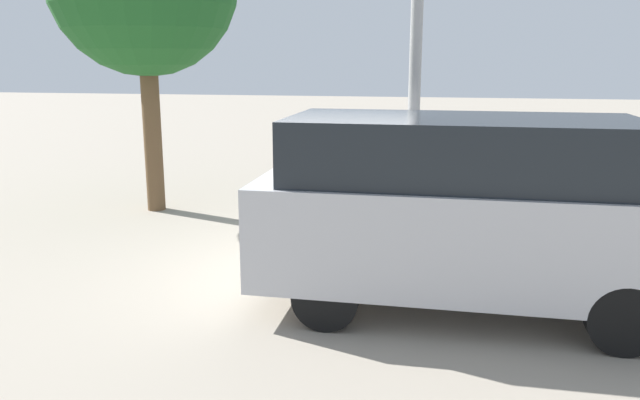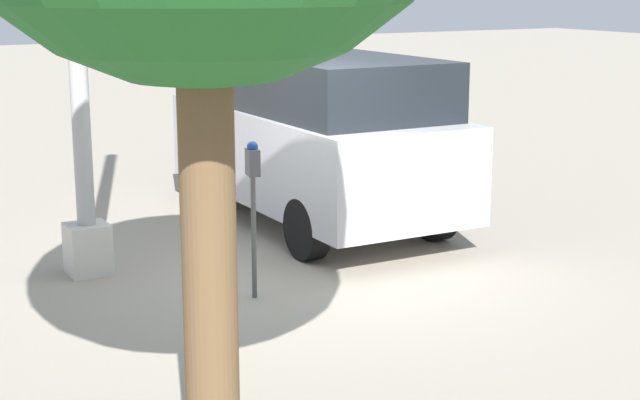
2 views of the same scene
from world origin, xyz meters
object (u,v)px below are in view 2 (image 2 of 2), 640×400
at_px(lamp_post, 77,45).
at_px(parked_van, 315,133).
at_px(parking_meter_near, 253,184).
at_px(parking_meter_far, 79,110).

relative_size(lamp_post, parked_van, 1.36).
xyz_separation_m(parking_meter_near, lamp_post, (1.61, 1.22, 1.28)).
distance_m(parking_meter_near, parking_meter_far, 6.66).
bearing_deg(parked_van, parking_meter_far, 23.56).
bearing_deg(parking_meter_near, parking_meter_far, 10.48).
bearing_deg(parking_meter_far, lamp_post, 176.66).
distance_m(lamp_post, parked_van, 3.53).
height_order(lamp_post, parked_van, lamp_post).
bearing_deg(parked_van, parking_meter_near, 140.15).
xyz_separation_m(parking_meter_far, parked_van, (-4.28, -1.87, 0.08)).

